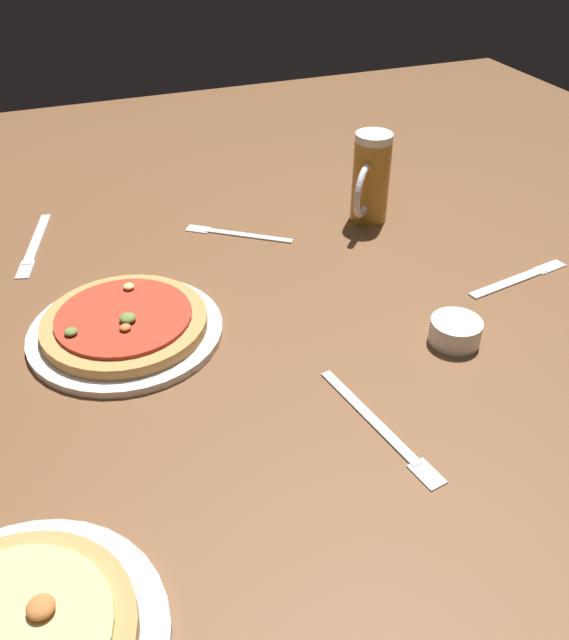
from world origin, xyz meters
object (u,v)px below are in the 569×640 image
(beer_mug_dark, at_px, (370,179))
(fork_spare, at_px, (236,233))
(pizza_plate_far, at_px, (125,326))
(ramekin_sauce, at_px, (455,331))
(knife_right, at_px, (519,278))
(knife_spare, at_px, (35,244))
(fork_left, at_px, (380,426))

(beer_mug_dark, xyz_separation_m, fork_spare, (-0.26, 0.03, -0.08))
(pizza_plate_far, distance_m, fork_spare, 0.34)
(ramekin_sauce, bearing_deg, beer_mug_dark, 81.93)
(pizza_plate_far, bearing_deg, fork_spare, 44.05)
(pizza_plate_far, height_order, beer_mug_dark, beer_mug_dark)
(knife_right, distance_m, fork_spare, 0.51)
(knife_spare, bearing_deg, fork_left, -59.97)
(pizza_plate_far, distance_m, knife_right, 0.65)
(fork_left, xyz_separation_m, knife_spare, (-0.37, 0.64, 0.00))
(pizza_plate_far, height_order, knife_spare, pizza_plate_far)
(beer_mug_dark, xyz_separation_m, fork_left, (-0.24, -0.52, -0.08))
(fork_left, height_order, knife_spare, same)
(knife_spare, bearing_deg, fork_spare, -14.40)
(knife_right, bearing_deg, fork_left, -149.03)
(pizza_plate_far, xyz_separation_m, fork_left, (0.26, -0.31, -0.01))
(pizza_plate_far, distance_m, fork_left, 0.41)
(knife_spare, bearing_deg, knife_right, -28.66)
(ramekin_sauce, bearing_deg, pizza_plate_far, 157.07)
(beer_mug_dark, relative_size, fork_spare, 0.96)
(fork_spare, xyz_separation_m, knife_spare, (-0.35, 0.09, -0.00))
(ramekin_sauce, relative_size, fork_left, 0.32)
(ramekin_sauce, bearing_deg, fork_left, -146.72)
(knife_right, distance_m, knife_spare, 0.86)
(fork_spare, bearing_deg, fork_left, -88.40)
(ramekin_sauce, bearing_deg, knife_right, 28.71)
(ramekin_sauce, distance_m, fork_spare, 0.47)
(pizza_plate_far, xyz_separation_m, knife_right, (0.64, -0.08, -0.01))
(beer_mug_dark, relative_size, fork_left, 0.73)
(ramekin_sauce, distance_m, knife_spare, 0.76)
(fork_left, height_order, knife_right, same)
(beer_mug_dark, bearing_deg, fork_left, -115.03)
(ramekin_sauce, distance_m, knife_right, 0.23)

